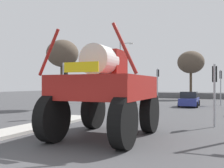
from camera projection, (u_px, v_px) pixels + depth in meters
The scene contains 12 objects.
ground_plane at pixel (162, 110), 22.98m from camera, with size 120.00×120.00×0.00m, color #424244.
median_island at pixel (34, 127), 13.20m from camera, with size 1.53×9.66×0.15m, color #B2AFA8.
oversize_sprayer at pixel (106, 91), 11.11m from camera, with size 4.02×5.42×4.34m.
sedan_ahead at pixel (189, 100), 26.66m from camera, with size 1.97×4.15×1.52m.
traffic_signal_near_left at pixel (65, 78), 17.64m from camera, with size 0.24×0.54×3.70m.
traffic_signal_near_right at pixel (215, 81), 13.86m from camera, with size 0.24×0.54×3.30m.
traffic_signal_far_left at pixel (221, 80), 28.28m from camera, with size 0.24×0.55×3.81m.
traffic_signal_far_right at pixel (158, 78), 31.06m from camera, with size 0.24×0.55×4.13m.
streetlight_far_left at pixel (121, 68), 35.16m from camera, with size 1.92×0.24×7.91m.
bare_tree_left at pixel (63, 54), 24.25m from camera, with size 2.96×2.96×6.37m.
bare_tree_far_center at pixel (191, 62), 39.91m from camera, with size 4.01×4.01×7.37m.
roadside_barrier at pixel (191, 96), 42.13m from camera, with size 27.80×0.24×0.90m, color #59595B.
Camera 1 is at (5.25, -4.80, 2.20)m, focal length 42.07 mm.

